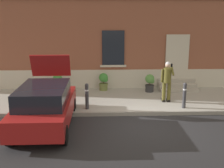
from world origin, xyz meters
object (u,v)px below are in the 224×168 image
object	(u,v)px
person_on_phone	(167,79)
planter_olive	(104,81)
hatchback_car_red	(45,105)
bollard_far_left	(87,95)
bollard_near_person	(185,94)
planter_cream	(58,82)
planter_charcoal	(150,83)

from	to	relation	value
person_on_phone	planter_olive	bearing A→B (deg)	130.31
hatchback_car_red	bollard_far_left	distance (m)	1.98
bollard_far_left	bollard_near_person	bearing A→B (deg)	0.00
planter_cream	planter_olive	bearing A→B (deg)	2.18
planter_olive	planter_charcoal	xyz separation A→B (m)	(2.23, -0.36, 0.00)
hatchback_car_red	planter_olive	bearing A→B (deg)	64.68
bollard_near_person	planter_cream	xyz separation A→B (m)	(-5.44, 2.74, -0.11)
bollard_near_person	planter_olive	world-z (taller)	bollard_near_person
bollard_near_person	planter_cream	distance (m)	6.09
hatchback_car_red	bollard_far_left	size ratio (longest dim) A/B	3.90
person_on_phone	planter_cream	size ratio (longest dim) A/B	2.04
planter_olive	planter_cream	bearing A→B (deg)	-177.82
bollard_near_person	planter_charcoal	distance (m)	2.65
bollard_near_person	planter_olive	size ratio (longest dim) A/B	1.22
person_on_phone	planter_charcoal	distance (m)	1.79
bollard_near_person	person_on_phone	distance (m)	1.07
bollard_far_left	planter_charcoal	xyz separation A→B (m)	(2.91, 2.46, -0.11)
hatchback_car_red	planter_charcoal	bearing A→B (deg)	42.60
bollard_near_person	bollard_far_left	bearing A→B (deg)	180.00
hatchback_car_red	person_on_phone	world-z (taller)	hatchback_car_red
planter_charcoal	planter_olive	bearing A→B (deg)	170.87
hatchback_car_red	planter_olive	xyz separation A→B (m)	(2.02, 4.27, -0.19)
planter_cream	bollard_near_person	bearing A→B (deg)	-26.69
bollard_far_left	planter_charcoal	world-z (taller)	bollard_far_left
planter_cream	planter_olive	size ratio (longest dim) A/B	1.00
bollard_near_person	planter_charcoal	xyz separation A→B (m)	(-0.97, 2.46, -0.11)
bollard_far_left	planter_olive	bearing A→B (deg)	76.59
planter_olive	planter_charcoal	size ratio (longest dim) A/B	1.00
hatchback_car_red	bollard_far_left	world-z (taller)	hatchback_car_red
planter_cream	bollard_far_left	bearing A→B (deg)	-60.29
planter_cream	planter_charcoal	world-z (taller)	same
planter_olive	planter_charcoal	distance (m)	2.26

